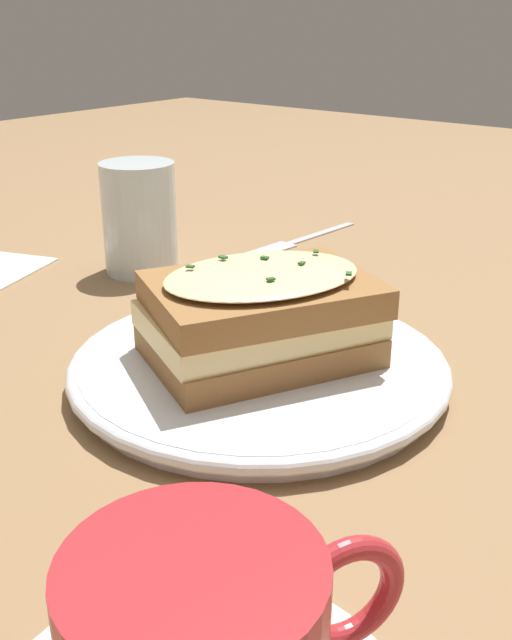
{
  "coord_description": "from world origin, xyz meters",
  "views": [
    {
      "loc": [
        0.35,
        0.28,
        0.23
      ],
      "look_at": [
        0.0,
        0.01,
        0.04
      ],
      "focal_mm": 42.0,
      "sensor_mm": 36.0,
      "label": 1
    }
  ],
  "objects_px": {
    "dinner_plate": "(256,368)",
    "fork": "(289,243)",
    "sandwich": "(259,316)",
    "water_glass": "(140,218)"
  },
  "relations": [
    {
      "from": "fork",
      "to": "water_glass",
      "type": "bearing_deg",
      "value": 73.48
    },
    {
      "from": "water_glass",
      "to": "fork",
      "type": "height_order",
      "value": "water_glass"
    },
    {
      "from": "water_glass",
      "to": "fork",
      "type": "distance_m",
      "value": 0.17
    },
    {
      "from": "dinner_plate",
      "to": "sandwich",
      "type": "bearing_deg",
      "value": 138.9
    },
    {
      "from": "sandwich",
      "to": "water_glass",
      "type": "bearing_deg",
      "value": -115.74
    },
    {
      "from": "water_glass",
      "to": "sandwich",
      "type": "bearing_deg",
      "value": 64.26
    },
    {
      "from": "sandwich",
      "to": "fork",
      "type": "xyz_separation_m",
      "value": [
        -0.26,
        -0.17,
        -0.05
      ]
    },
    {
      "from": "dinner_plate",
      "to": "fork",
      "type": "distance_m",
      "value": 0.31
    },
    {
      "from": "sandwich",
      "to": "fork",
      "type": "bearing_deg",
      "value": -147.42
    },
    {
      "from": "dinner_plate",
      "to": "water_glass",
      "type": "height_order",
      "value": "water_glass"
    }
  ]
}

